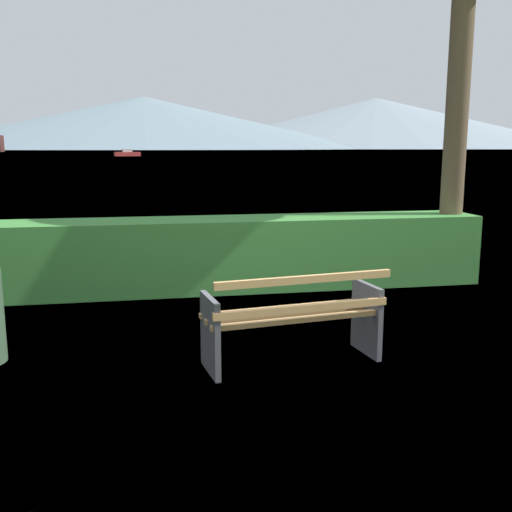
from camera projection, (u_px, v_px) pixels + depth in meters
The scene contains 6 objects.
ground_plane at pixel (291, 361), 5.37m from camera, with size 1400.00×1400.00×0.00m, color #4C6B33.
water_surface at pixel (146, 150), 302.12m from camera, with size 620.00×620.00×0.00m, color #7A99A8.
park_bench at pixel (294, 318), 5.24m from camera, with size 1.66×0.79×0.87m.
hedge_row at pixel (240, 253), 8.11m from camera, with size 6.74×0.86×0.97m, color #387A33.
sailboat_mid at pixel (127, 154), 119.53m from camera, with size 5.35×2.80×1.40m.
distant_hills at pixel (136, 123), 538.61m from camera, with size 961.59×473.73×51.80m.
Camera 1 is at (-1.26, -4.96, 1.93)m, focal length 41.28 mm.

